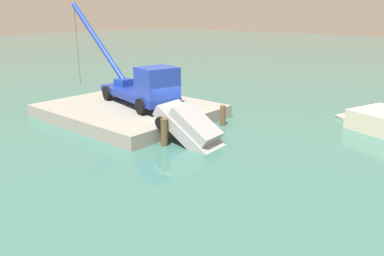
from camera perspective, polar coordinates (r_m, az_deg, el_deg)
ground at (r=23.31m, az=-2.83°, el=0.00°), size 200.00×200.00×0.00m
dock at (r=26.03m, az=-9.32°, el=2.55°), size 10.56×8.82×0.81m
crane_truck at (r=25.05m, az=-7.34°, el=6.33°), size 11.64×3.85×6.65m
dock_worker at (r=25.83m, az=-2.12°, el=5.78°), size 0.34×0.34×1.89m
salvaged_car at (r=20.26m, az=0.42°, el=-0.56°), size 4.38×2.29×3.13m
piling_near at (r=20.11m, az=-4.17°, el=-0.65°), size 0.37×0.37×1.47m
piling_mid at (r=23.74m, az=4.62°, el=1.88°), size 0.34×0.34×1.27m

